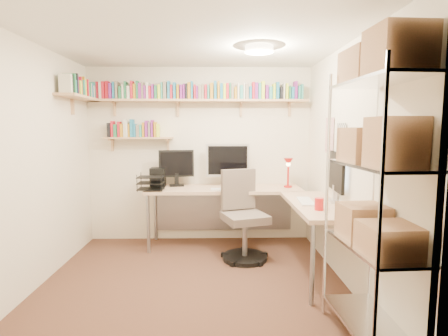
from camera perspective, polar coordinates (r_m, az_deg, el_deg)
The scene contains 6 objects.
ground at distance 3.94m, azimuth -4.99°, elevation -18.02°, with size 3.20×3.20×0.00m, color #4E3021.
room_shell at distance 3.59m, azimuth -5.16°, elevation 5.10°, with size 3.24×3.04×2.52m.
wall_shelves at distance 4.94m, azimuth -9.25°, elevation 10.98°, with size 3.12×1.09×0.80m.
corner_desk at distance 4.57m, azimuth 1.98°, elevation -3.89°, with size 2.52×2.09×1.42m.
office_chair at distance 4.44m, azimuth 3.12°, elevation -8.74°, with size 0.62×0.63×1.11m.
wire_rack at distance 2.75m, azimuth 24.01°, elevation 2.83°, with size 0.49×0.92×2.28m.
Camera 1 is at (0.25, -3.58, 1.63)m, focal length 28.00 mm.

